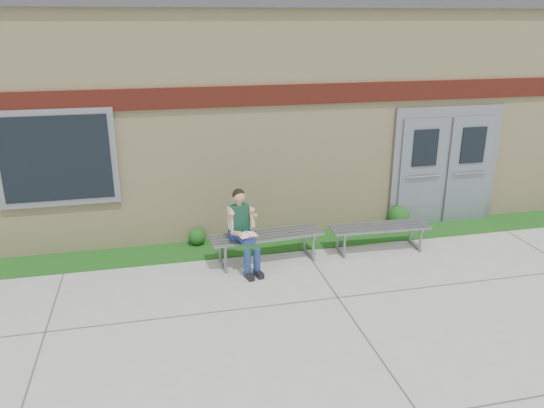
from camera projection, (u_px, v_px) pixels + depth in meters
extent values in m
plane|color=#9E9E99|center=(279.00, 325.00, 7.03)|extent=(80.00, 80.00, 0.00)
cube|color=#174312|center=(245.00, 246.00, 9.41)|extent=(16.00, 0.80, 0.02)
cube|color=beige|center=(217.00, 105.00, 11.88)|extent=(16.00, 6.00, 4.00)
cube|color=#3F3F42|center=(213.00, 5.00, 11.18)|extent=(16.20, 6.20, 0.20)
cube|color=maroon|center=(238.00, 96.00, 8.89)|extent=(16.00, 0.06, 0.35)
cube|color=slate|center=(56.00, 158.00, 8.55)|extent=(1.90, 0.08, 1.60)
cube|color=black|center=(56.00, 159.00, 8.51)|extent=(1.70, 0.04, 1.40)
cube|color=slate|center=(445.00, 166.00, 10.21)|extent=(2.20, 0.08, 2.30)
cube|color=slate|center=(422.00, 173.00, 10.09)|extent=(0.92, 0.06, 2.10)
cube|color=slate|center=(469.00, 170.00, 10.30)|extent=(0.92, 0.06, 2.10)
cube|color=slate|center=(267.00, 235.00, 8.72)|extent=(1.90, 0.67, 0.04)
cube|color=slate|center=(222.00, 253.00, 8.64)|extent=(0.09, 0.52, 0.43)
cube|color=slate|center=(310.00, 245.00, 8.96)|extent=(0.09, 0.52, 0.43)
cube|color=slate|center=(380.00, 227.00, 9.15)|extent=(1.74, 0.54, 0.03)
cube|color=slate|center=(341.00, 243.00, 9.08)|extent=(0.06, 0.48, 0.39)
cube|color=slate|center=(415.00, 236.00, 9.37)|extent=(0.06, 0.48, 0.39)
cube|color=navy|center=(239.00, 234.00, 8.54)|extent=(0.35, 0.28, 0.15)
cube|color=#0D321C|center=(239.00, 218.00, 8.43)|extent=(0.32, 0.24, 0.42)
sphere|color=tan|center=(239.00, 196.00, 8.30)|extent=(0.23, 0.23, 0.19)
sphere|color=black|center=(239.00, 195.00, 8.31)|extent=(0.24, 0.24, 0.20)
cylinder|color=navy|center=(240.00, 239.00, 8.30)|extent=(0.22, 0.40, 0.14)
cylinder|color=navy|center=(250.00, 237.00, 8.37)|extent=(0.22, 0.40, 0.14)
cylinder|color=navy|center=(247.00, 264.00, 8.24)|extent=(0.11, 0.11, 0.45)
cylinder|color=navy|center=(257.00, 262.00, 8.31)|extent=(0.11, 0.11, 0.45)
cube|color=black|center=(249.00, 276.00, 8.25)|extent=(0.14, 0.25, 0.09)
cube|color=black|center=(259.00, 274.00, 8.32)|extent=(0.14, 0.25, 0.09)
cylinder|color=tan|center=(231.00, 217.00, 8.30)|extent=(0.13, 0.22, 0.24)
cylinder|color=tan|center=(251.00, 214.00, 8.44)|extent=(0.13, 0.22, 0.24)
cube|color=white|center=(248.00, 235.00, 8.21)|extent=(0.32, 0.26, 0.01)
cube|color=#B64453|center=(248.00, 235.00, 8.22)|extent=(0.32, 0.27, 0.01)
sphere|color=#64B831|center=(255.00, 216.00, 8.34)|extent=(0.08, 0.08, 0.08)
sphere|color=#174312|center=(197.00, 236.00, 9.42)|extent=(0.30, 0.30, 0.30)
sphere|color=#174312|center=(399.00, 216.00, 10.22)|extent=(0.41, 0.41, 0.41)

